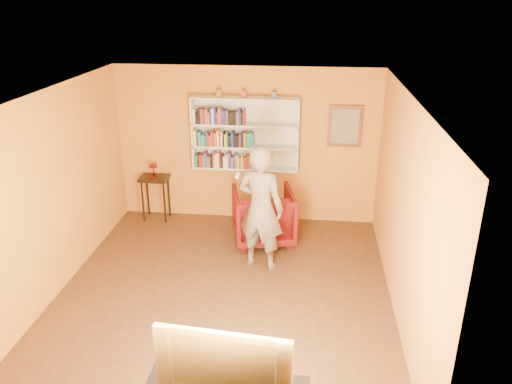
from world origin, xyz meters
TOP-DOWN VIEW (x-y plane):
  - room_shell at (0.00, 0.00)m, footprint 5.30×5.80m
  - bookshelf at (0.00, 2.41)m, footprint 1.80×0.29m
  - books_row_lower at (-0.39, 2.30)m, footprint 0.93×0.19m
  - books_row_middle at (-0.36, 2.30)m, footprint 1.01×0.19m
  - books_row_upper at (-0.43, 2.30)m, footprint 0.87×0.19m
  - ornament_left at (-0.42, 2.35)m, footprint 0.08×0.08m
  - ornament_centre at (-0.02, 2.35)m, footprint 0.08×0.08m
  - ornament_right at (0.48, 2.35)m, footprint 0.08×0.08m
  - framed_painting at (1.65, 2.46)m, footprint 0.55×0.05m
  - console_table at (-1.60, 2.25)m, footprint 0.49×0.37m
  - ruby_lustre at (-1.60, 2.25)m, footprint 0.15×0.16m
  - armchair at (0.38, 1.62)m, footprint 1.14×1.16m
  - person at (0.42, 0.81)m, footprint 0.79×0.63m
  - game_remote at (0.14, 0.49)m, footprint 0.04×0.15m
  - television at (0.43, -2.25)m, footprint 1.21×0.26m

SIDE VIEW (x-z plane):
  - armchair at x=0.38m, z-range 0.00..0.89m
  - console_table at x=-1.60m, z-range 0.26..1.07m
  - television at x=0.43m, z-range 0.53..1.22m
  - person at x=0.42m, z-range 0.00..1.87m
  - ruby_lustre at x=-1.60m, z-range 0.86..1.11m
  - room_shell at x=0.00m, z-range -0.42..2.46m
  - books_row_lower at x=-0.39m, z-range 0.99..1.26m
  - books_row_middle at x=-0.36m, z-range 1.38..1.65m
  - game_remote at x=0.14m, z-range 1.53..1.57m
  - bookshelf at x=0.00m, z-range 0.98..2.21m
  - framed_painting at x=1.65m, z-range 1.40..2.10m
  - books_row_upper at x=-0.43m, z-range 1.76..2.03m
  - ornament_centre at x=-0.02m, z-range 2.21..2.32m
  - ornament_right at x=0.48m, z-range 2.21..2.32m
  - ornament_left at x=-0.42m, z-range 2.21..2.33m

